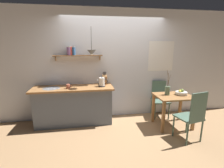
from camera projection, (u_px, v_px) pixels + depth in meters
name	position (u px, v px, depth m)	size (l,w,h in m)	color
ground_plane	(118.00, 126.00, 3.85)	(14.00, 14.00, 0.00)	#A87F56
back_wall	(121.00, 65.00, 4.20)	(6.80, 0.11, 2.70)	silver
kitchen_counter	(74.00, 105.00, 3.90)	(1.83, 0.63, 0.90)	slate
wall_shelf	(74.00, 53.00, 3.80)	(1.13, 0.20, 0.33)	brown
dining_table	(173.00, 102.00, 3.73)	(0.81, 0.63, 0.74)	#9E6B3D
dining_chair_near	(193.00, 115.00, 3.12)	(0.49, 0.50, 1.02)	#4C6B5B
dining_chair_far	(160.00, 97.00, 4.33)	(0.48, 0.50, 0.92)	#4C6B5B
fruit_bowl	(181.00, 93.00, 3.74)	(0.26, 0.26, 0.13)	silver
twig_vase	(167.00, 90.00, 3.72)	(0.11, 0.11, 0.56)	#567056
electric_kettle	(102.00, 82.00, 3.83)	(0.24, 0.16, 0.23)	black
knife_block	(105.00, 79.00, 4.03)	(0.11, 0.18, 0.32)	brown
coffee_mug_by_sink	(68.00, 86.00, 3.66)	(0.13, 0.09, 0.10)	#C6664C
pendant_lamp	(92.00, 52.00, 3.56)	(0.20, 0.20, 0.59)	black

